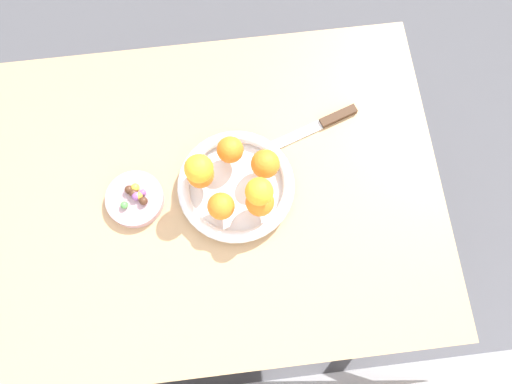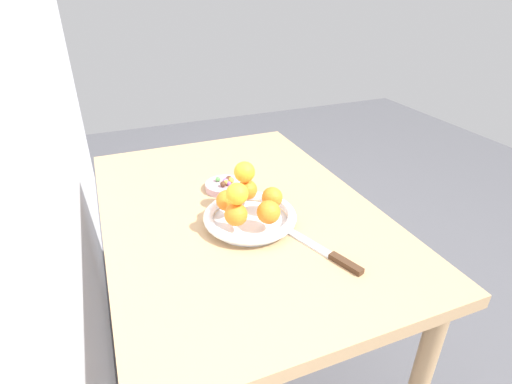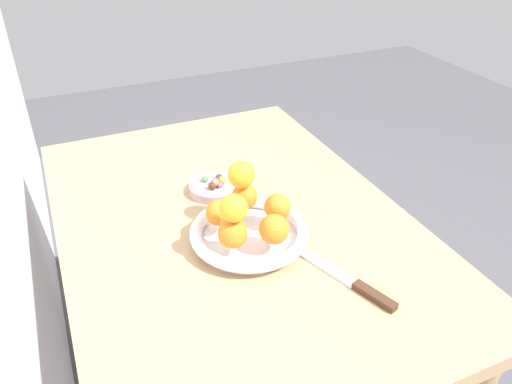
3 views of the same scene
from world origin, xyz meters
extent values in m
plane|color=#4C4C51|center=(0.00, 0.00, 0.00)|extent=(6.00, 6.00, 0.00)
cube|color=white|center=(0.00, 0.48, 1.25)|extent=(4.00, 0.05, 2.50)
cube|color=tan|center=(0.00, 0.00, 0.72)|extent=(1.10, 0.76, 0.04)
cylinder|color=tan|center=(0.49, -0.32, 0.35)|extent=(0.05, 0.05, 0.70)
cylinder|color=tan|center=(0.49, 0.32, 0.35)|extent=(0.05, 0.05, 0.70)
cylinder|color=silver|center=(-0.10, 0.00, 0.75)|extent=(0.21, 0.21, 0.01)
torus|color=silver|center=(-0.10, 0.00, 0.77)|extent=(0.25, 0.25, 0.03)
cylinder|color=#B28C99|center=(0.12, 0.00, 0.75)|extent=(0.12, 0.12, 0.02)
sphere|color=orange|center=(-0.03, -0.02, 0.81)|extent=(0.06, 0.06, 0.06)
sphere|color=orange|center=(-0.06, 0.05, 0.81)|extent=(0.06, 0.06, 0.06)
sphere|color=orange|center=(-0.14, 0.05, 0.81)|extent=(0.06, 0.06, 0.06)
sphere|color=orange|center=(-0.16, -0.03, 0.81)|extent=(0.06, 0.06, 0.06)
sphere|color=orange|center=(-0.10, -0.07, 0.81)|extent=(0.06, 0.06, 0.06)
sphere|color=orange|center=(-0.03, -0.01, 0.87)|extent=(0.06, 0.06, 0.06)
sphere|color=orange|center=(-0.14, 0.05, 0.87)|extent=(0.06, 0.06, 0.06)
sphere|color=#8C4C99|center=(0.10, -0.01, 0.77)|extent=(0.01, 0.01, 0.01)
sphere|color=#472819|center=(0.13, -0.02, 0.77)|extent=(0.02, 0.02, 0.02)
sphere|color=#472819|center=(0.10, 0.01, 0.77)|extent=(0.02, 0.02, 0.02)
sphere|color=#8C4C99|center=(0.12, 0.00, 0.77)|extent=(0.02, 0.02, 0.02)
sphere|color=gold|center=(0.11, 0.00, 0.77)|extent=(0.02, 0.02, 0.02)
sphere|color=#4C9947|center=(0.14, 0.02, 0.77)|extent=(0.02, 0.02, 0.02)
sphere|color=#472819|center=(0.12, -0.01, 0.77)|extent=(0.02, 0.02, 0.02)
sphere|color=gold|center=(0.12, -0.02, 0.77)|extent=(0.02, 0.02, 0.02)
cube|color=#3F2819|center=(-0.35, -0.14, 0.75)|extent=(0.09, 0.05, 0.01)
cube|color=silver|center=(-0.23, -0.10, 0.74)|extent=(0.17, 0.08, 0.01)
camera|label=1|loc=(-0.10, 0.33, 1.79)|focal=35.00mm
camera|label=2|loc=(-0.96, 0.33, 1.34)|focal=28.00mm
camera|label=3|loc=(-0.88, 0.33, 1.40)|focal=35.00mm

